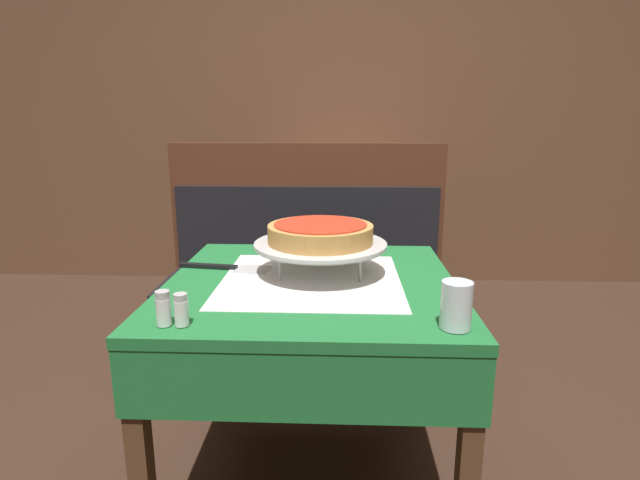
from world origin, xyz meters
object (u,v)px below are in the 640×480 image
at_px(water_glass_near, 456,305).
at_px(condiment_caddy, 359,187).
at_px(pizza_server, 227,267).
at_px(dining_table_front, 311,315).
at_px(dining_table_rear, 346,209).
at_px(booth_bench, 305,304).
at_px(napkin_holder, 338,236).
at_px(pepper_shaker, 181,310).
at_px(salt_shaker, 163,308).
at_px(pizza_pan_stand, 320,246).
at_px(deep_dish_pizza, 320,233).

relative_size(water_glass_near, condiment_caddy, 0.65).
height_order(pizza_server, condiment_caddy, condiment_caddy).
bearing_deg(dining_table_front, water_glass_near, -44.22).
bearing_deg(dining_table_rear, condiment_caddy, 24.52).
distance_m(dining_table_front, booth_bench, 0.91).
bearing_deg(dining_table_rear, napkin_holder, -91.65).
bearing_deg(pizza_server, water_glass_near, -35.11).
bearing_deg(pepper_shaker, salt_shaker, 180.00).
relative_size(napkin_holder, condiment_caddy, 0.59).
bearing_deg(pizza_pan_stand, dining_table_front, -114.97).
xyz_separation_m(booth_bench, salt_shaker, (-0.24, -1.22, 0.45)).
bearing_deg(pizza_pan_stand, napkin_holder, 80.72).
relative_size(pizza_server, pepper_shaker, 3.90).
height_order(pizza_pan_stand, pepper_shaker, pizza_pan_stand).
bearing_deg(water_glass_near, napkin_holder, 110.59).
bearing_deg(deep_dish_pizza, water_glass_near, -50.68).
xyz_separation_m(pizza_pan_stand, salt_shaker, (-0.35, -0.41, -0.05)).
distance_m(pepper_shaker, napkin_holder, 0.82).
height_order(napkin_holder, condiment_caddy, condiment_caddy).
xyz_separation_m(pizza_server, salt_shaker, (-0.05, -0.45, 0.04)).
xyz_separation_m(pizza_pan_stand, napkin_holder, (0.05, 0.33, -0.05)).
xyz_separation_m(deep_dish_pizza, condiment_caddy, (0.18, 1.76, -0.09)).
xyz_separation_m(booth_bench, pizza_pan_stand, (0.11, -0.80, 0.50)).
bearing_deg(pizza_pan_stand, water_glass_near, -50.68).
distance_m(dining_table_rear, pizza_pan_stand, 1.73).
height_order(dining_table_rear, booth_bench, booth_bench).
bearing_deg(water_glass_near, dining_table_rear, 96.30).
relative_size(pizza_pan_stand, napkin_holder, 4.08).
distance_m(booth_bench, salt_shaker, 1.32).
bearing_deg(salt_shaker, napkin_holder, 61.48).
distance_m(dining_table_front, dining_table_rear, 1.78).
distance_m(dining_table_front, deep_dish_pizza, 0.25).
xyz_separation_m(deep_dish_pizza, pizza_server, (-0.30, 0.04, -0.13)).
bearing_deg(pizza_pan_stand, condiment_caddy, 84.20).
height_order(dining_table_front, pizza_pan_stand, pizza_pan_stand).
xyz_separation_m(salt_shaker, condiment_caddy, (0.53, 2.17, -0.00)).
height_order(pepper_shaker, napkin_holder, napkin_holder).
height_order(booth_bench, condiment_caddy, booth_bench).
relative_size(deep_dish_pizza, pizza_server, 1.06).
bearing_deg(pizza_server, pepper_shaker, -90.62).
bearing_deg(deep_dish_pizza, dining_table_front, -114.97).
bearing_deg(dining_table_front, napkin_holder, 78.29).
distance_m(water_glass_near, napkin_holder, 0.78).
bearing_deg(pizza_server, napkin_holder, 38.80).
height_order(dining_table_front, pizza_server, pizza_server).
height_order(pizza_pan_stand, napkin_holder, pizza_pan_stand).
height_order(booth_bench, pizza_server, booth_bench).
distance_m(dining_table_rear, booth_bench, 0.98).
relative_size(dining_table_rear, pepper_shaker, 9.71).
relative_size(deep_dish_pizza, condiment_caddy, 1.89).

